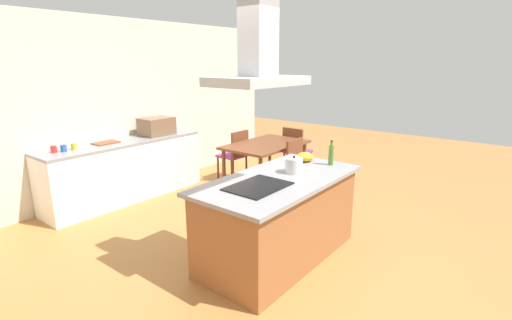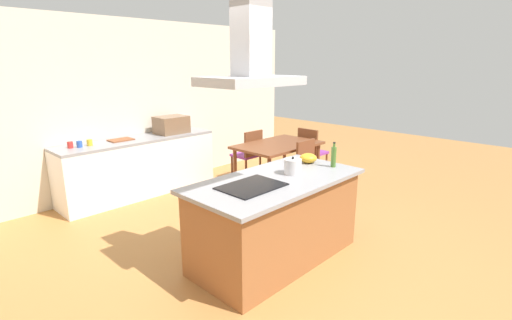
{
  "view_description": "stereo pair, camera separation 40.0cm",
  "coord_description": "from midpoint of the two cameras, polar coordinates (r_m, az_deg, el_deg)",
  "views": [
    {
      "loc": [
        -3.02,
        -2.07,
        2.06
      ],
      "look_at": [
        0.12,
        0.4,
        1.0
      ],
      "focal_mm": 26.2,
      "sensor_mm": 36.0,
      "label": 1
    },
    {
      "loc": [
        -2.75,
        -2.38,
        2.06
      ],
      "look_at": [
        0.12,
        0.4,
        1.0
      ],
      "focal_mm": 26.2,
      "sensor_mm": 36.0,
      "label": 2
    }
  ],
  "objects": [
    {
      "name": "chair_at_right_end",
      "position": [
        6.89,
        4.4,
        1.83
      ],
      "size": [
        0.42,
        0.42,
        0.89
      ],
      "color": "purple",
      "rests_on": "ground"
    },
    {
      "name": "chair_facing_island",
      "position": [
        5.79,
        4.78,
        -0.71
      ],
      "size": [
        0.42,
        0.42,
        0.89
      ],
      "color": "purple",
      "rests_on": "ground"
    },
    {
      "name": "ground",
      "position": [
        5.14,
        -12.91,
        -9.13
      ],
      "size": [
        16.0,
        16.0,
        0.0
      ],
      "primitive_type": "plane",
      "color": "#AD753D"
    },
    {
      "name": "mixing_bowl",
      "position": [
        4.45,
        4.99,
        0.46
      ],
      "size": [
        0.2,
        0.2,
        0.11
      ],
      "primitive_type": "ellipsoid",
      "color": "gold",
      "rests_on": "kitchen_island"
    },
    {
      "name": "dining_table",
      "position": [
        6.13,
        -0.36,
        1.76
      ],
      "size": [
        1.4,
        0.9,
        0.75
      ],
      "color": "brown",
      "rests_on": "ground"
    },
    {
      "name": "coffee_mug_yellow",
      "position": [
        5.69,
        -27.87,
        1.84
      ],
      "size": [
        0.08,
        0.08,
        0.09
      ],
      "primitive_type": "cylinder",
      "color": "gold",
      "rests_on": "back_counter"
    },
    {
      "name": "coffee_mug_blue",
      "position": [
        5.64,
        -29.16,
        1.56
      ],
      "size": [
        0.08,
        0.08,
        0.09
      ],
      "primitive_type": "cylinder",
      "color": "#2D56B2",
      "rests_on": "back_counter"
    },
    {
      "name": "tea_kettle",
      "position": [
        3.98,
        2.97,
        -0.86
      ],
      "size": [
        0.24,
        0.19,
        0.19
      ],
      "color": "silver",
      "rests_on": "kitchen_island"
    },
    {
      "name": "olive_oil_bottle",
      "position": [
        4.32,
        8.82,
        0.79
      ],
      "size": [
        0.06,
        0.06,
        0.29
      ],
      "color": "#47722D",
      "rests_on": "kitchen_island"
    },
    {
      "name": "chair_facing_back_wall",
      "position": [
        6.6,
        -4.88,
        1.22
      ],
      "size": [
        0.42,
        0.42,
        0.89
      ],
      "color": "purple",
      "rests_on": "ground"
    },
    {
      "name": "range_hood",
      "position": [
        3.37,
        -3.18,
        15.55
      ],
      "size": [
        0.9,
        0.55,
        0.78
      ],
      "color": "#ADADB2"
    },
    {
      "name": "kitchen_island",
      "position": [
        3.98,
        0.62,
        -8.92
      ],
      "size": [
        1.9,
        0.96,
        0.9
      ],
      "color": "#995B33",
      "rests_on": "ground"
    },
    {
      "name": "back_counter",
      "position": [
        6.1,
        -21.09,
        -1.45
      ],
      "size": [
        2.46,
        0.62,
        0.9
      ],
      "color": "white",
      "rests_on": "ground"
    },
    {
      "name": "wall_back",
      "position": [
        6.23,
        -23.93,
        7.07
      ],
      "size": [
        7.2,
        0.1,
        2.7
      ],
      "primitive_type": "cube",
      "color": "beige",
      "rests_on": "ground"
    },
    {
      "name": "countertop_microwave",
      "position": [
        6.3,
        -16.71,
        4.94
      ],
      "size": [
        0.5,
        0.38,
        0.28
      ],
      "primitive_type": "cube",
      "color": "brown",
      "rests_on": "back_counter"
    },
    {
      "name": "cutting_board",
      "position": [
        5.92,
        -23.78,
        2.4
      ],
      "size": [
        0.34,
        0.24,
        0.02
      ],
      "primitive_type": "cube",
      "color": "brown",
      "rests_on": "back_counter"
    },
    {
      "name": "cooktop",
      "position": [
        3.56,
        -2.91,
        -4.08
      ],
      "size": [
        0.6,
        0.44,
        0.01
      ],
      "primitive_type": "cube",
      "color": "black",
      "rests_on": "kitchen_island"
    },
    {
      "name": "coffee_mug_red",
      "position": [
        5.64,
        -30.32,
        1.41
      ],
      "size": [
        0.08,
        0.08,
        0.09
      ],
      "primitive_type": "cylinder",
      "color": "red",
      "rests_on": "back_counter"
    }
  ]
}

